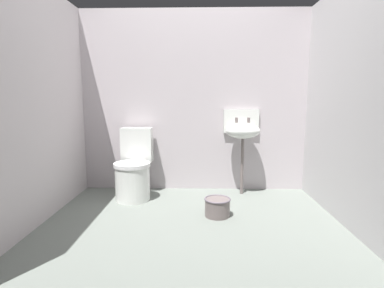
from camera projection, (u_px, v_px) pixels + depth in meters
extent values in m
cube|color=slate|center=(191.00, 233.00, 2.63)|extent=(3.10, 2.78, 0.08)
cube|color=#BBB0B5|center=(194.00, 102.00, 3.69)|extent=(3.10, 0.10, 2.16)
cube|color=beige|center=(29.00, 103.00, 2.60)|extent=(0.10, 2.58, 2.16)
cube|color=#BAB7B8|center=(358.00, 103.00, 2.53)|extent=(0.10, 2.58, 2.16)
cylinder|color=white|center=(133.00, 183.00, 3.36)|extent=(0.38, 0.38, 0.38)
cylinder|color=silver|center=(132.00, 165.00, 3.33)|extent=(0.40, 0.40, 0.04)
cube|color=white|center=(137.00, 144.00, 3.60)|extent=(0.36, 0.18, 0.40)
cylinder|color=#695E5C|center=(242.00, 166.00, 3.55)|extent=(0.04, 0.04, 0.66)
ellipsoid|color=white|center=(243.00, 131.00, 3.49)|extent=(0.40, 0.32, 0.18)
cube|color=white|center=(241.00, 121.00, 3.64)|extent=(0.42, 0.04, 0.28)
cylinder|color=#695E5C|center=(236.00, 120.00, 3.53)|extent=(0.04, 0.04, 0.06)
cylinder|color=#695E5C|center=(248.00, 120.00, 3.53)|extent=(0.04, 0.04, 0.06)
cylinder|color=#695E5C|center=(217.00, 208.00, 2.90)|extent=(0.24, 0.24, 0.17)
torus|color=#635863|center=(218.00, 199.00, 2.89)|extent=(0.25, 0.25, 0.02)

